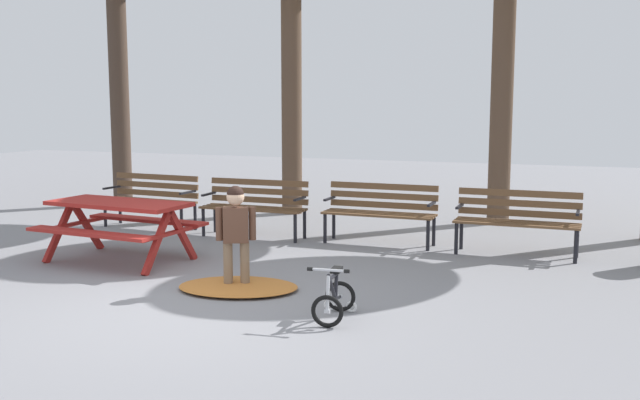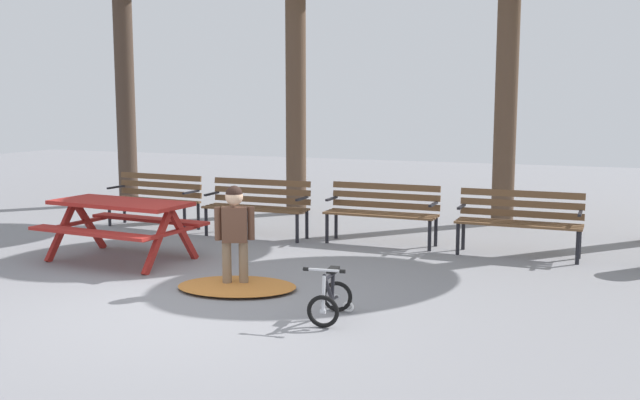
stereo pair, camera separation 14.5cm
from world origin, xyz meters
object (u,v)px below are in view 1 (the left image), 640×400
park_bench_far_right (517,217)px  kids_bicycle (334,298)px  child_standing (236,228)px  picnic_table (119,215)px  park_bench_left (255,203)px  park_bench_right (381,208)px  park_bench_far_left (152,196)px

park_bench_far_right → kids_bicycle: (-1.29, -3.54, -0.31)m
child_standing → park_bench_far_right: bearing=47.5°
picnic_table → park_bench_left: park_bench_left is taller
child_standing → park_bench_right: bearing=76.0°
park_bench_far_left → park_bench_left: 1.90m
picnic_table → park_bench_far_left: 2.46m
park_bench_far_left → park_bench_left: bearing=-3.1°
park_bench_far_left → park_bench_far_right: bearing=-0.5°
park_bench_left → park_bench_far_right: same height
picnic_table → park_bench_right: bearing=39.6°
park_bench_far_right → child_standing: 3.92m
park_bench_right → child_standing: bearing=-104.0°
park_bench_far_left → park_bench_left: (1.89, -0.10, 0.00)m
picnic_table → park_bench_right: 3.59m
park_bench_right → kids_bicycle: park_bench_right is taller
park_bench_far_left → child_standing: (3.05, -2.93, 0.16)m
park_bench_left → kids_bicycle: 4.30m
park_bench_far_right → park_bench_left: bearing=-179.1°
park_bench_far_left → park_bench_left: size_ratio=1.02×
picnic_table → kids_bicycle: size_ratio=3.22×
park_bench_far_right → kids_bicycle: bearing=-110.0°
park_bench_far_left → kids_bicycle: (4.41, -3.58, -0.31)m
park_bench_far_right → child_standing: bearing=-132.5°
park_bench_left → park_bench_far_left: bearing=176.9°
kids_bicycle → picnic_table: bearing=158.3°
park_bench_right → kids_bicycle: size_ratio=2.72×
picnic_table → kids_bicycle: bearing=-21.7°
park_bench_far_left → child_standing: 4.23m
park_bench_right → park_bench_far_right: 1.90m
park_bench_left → park_bench_right: same height
picnic_table → child_standing: (2.02, -0.70, 0.08)m
park_bench_far_left → picnic_table: bearing=-65.3°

